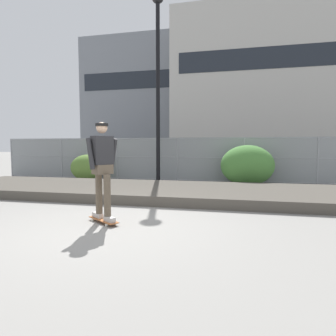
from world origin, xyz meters
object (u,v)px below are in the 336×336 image
(shrub_left, at_px, (87,168))
(street_lamp, at_px, (158,69))
(skateboard, at_px, (103,220))
(shrub_center, at_px, (247,165))
(skater, at_px, (102,164))
(parked_car_near, at_px, (129,158))
(parked_car_mid, at_px, (232,159))

(shrub_left, bearing_deg, street_lamp, -0.45)
(skateboard, bearing_deg, shrub_center, 63.20)
(street_lamp, relative_size, shrub_center, 3.74)
(shrub_center, bearing_deg, skater, -116.80)
(street_lamp, relative_size, shrub_left, 5.06)
(skateboard, distance_m, parked_car_near, 10.61)
(skateboard, bearing_deg, skater, 63.43)
(skater, distance_m, street_lamp, 6.98)
(skateboard, distance_m, skater, 1.08)
(parked_car_mid, relative_size, shrub_center, 2.26)
(parked_car_near, relative_size, parked_car_mid, 1.01)
(skateboard, bearing_deg, street_lamp, 94.39)
(skateboard, height_order, skater, skater)
(street_lamp, distance_m, shrub_left, 5.09)
(skateboard, relative_size, street_lamp, 0.10)
(shrub_left, bearing_deg, skateboard, -59.18)
(skateboard, bearing_deg, shrub_left, 120.82)
(parked_car_mid, bearing_deg, shrub_left, -146.07)
(street_lamp, height_order, shrub_left, street_lamp)
(skater, bearing_deg, street_lamp, 94.39)
(street_lamp, bearing_deg, shrub_left, 179.55)
(parked_car_near, height_order, shrub_left, parked_car_near)
(skater, relative_size, parked_car_mid, 0.42)
(parked_car_near, height_order, shrub_center, parked_car_near)
(skateboard, height_order, parked_car_near, parked_car_near)
(street_lamp, bearing_deg, parked_car_mid, 54.44)
(shrub_left, bearing_deg, parked_car_near, 83.77)
(skateboard, relative_size, parked_car_near, 0.17)
(skater, relative_size, shrub_left, 1.27)
(skater, xyz_separation_m, parked_car_near, (-3.20, 10.08, -0.30))
(skateboard, height_order, shrub_left, shrub_left)
(skateboard, bearing_deg, parked_car_mid, 76.23)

